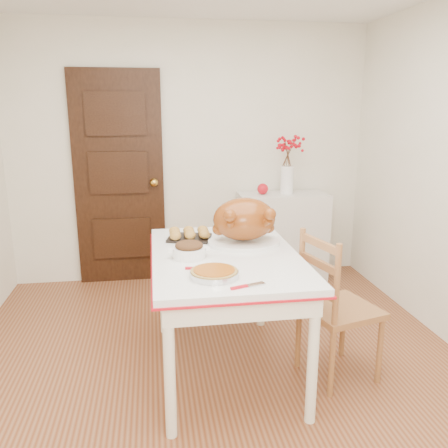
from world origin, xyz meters
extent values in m
cube|color=#662E15|center=(0.00, 0.00, 0.00)|extent=(3.50, 4.00, 0.00)
cube|color=silver|center=(0.00, 2.00, 1.25)|extent=(3.50, 0.00, 2.50)
cube|color=silver|center=(0.00, -2.00, 1.25)|extent=(3.50, 0.00, 2.50)
cube|color=black|center=(-0.70, 1.97, 1.03)|extent=(0.85, 0.06, 2.06)
cube|color=silver|center=(0.89, 1.78, 0.44)|extent=(0.88, 0.39, 0.88)
sphere|color=red|center=(0.68, 1.78, 0.93)|extent=(0.11, 0.11, 0.11)
cylinder|color=#93460E|center=(-0.07, -0.23, 0.84)|extent=(0.35, 0.35, 0.06)
cylinder|color=white|center=(0.08, 0.67, 0.87)|extent=(0.06, 0.06, 0.11)
camera|label=1|loc=(-0.38, -2.57, 1.72)|focal=37.05mm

